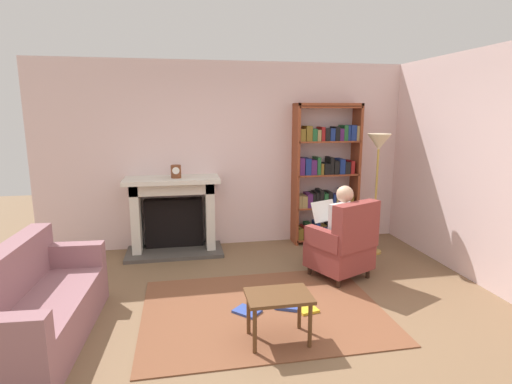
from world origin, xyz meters
The scene contains 13 objects.
ground centered at (0.00, 0.00, 0.00)m, with size 14.00×14.00×0.00m, color brown.
back_wall centered at (0.00, 2.55, 1.35)m, with size 5.60×0.10×2.70m, color beige.
side_wall_right centered at (2.65, 1.25, 1.35)m, with size 0.10×5.20×2.70m, color beige.
area_rug centered at (0.00, 0.30, 0.01)m, with size 2.40×1.80×0.01m, color brown.
fireplace centered at (-0.89, 2.30, 0.58)m, with size 1.34×0.64×1.09m.
mantel_clock centered at (-0.84, 2.20, 1.18)m, with size 0.14×0.14×0.18m.
bookshelf centered at (1.39, 2.33, 1.03)m, with size 1.00×0.32×2.11m.
armchair_reading centered at (1.12, 0.92, 0.42)m, with size 0.84×0.83×0.97m.
seated_reader centered at (1.07, 1.02, 0.62)m, with size 0.51×0.60×1.14m.
sofa_floral centered at (-2.05, 0.11, 0.32)m, with size 0.82×1.74×0.85m.
side_table centered at (0.02, -0.27, 0.37)m, with size 0.56×0.39×0.44m.
scattered_books centered at (0.14, 0.26, 0.03)m, with size 0.87×0.34×0.03m.
floor_lamp centered at (1.90, 1.70, 1.43)m, with size 0.32×0.32×1.69m.
Camera 1 is at (-0.77, -3.40, 1.98)m, focal length 28.26 mm.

